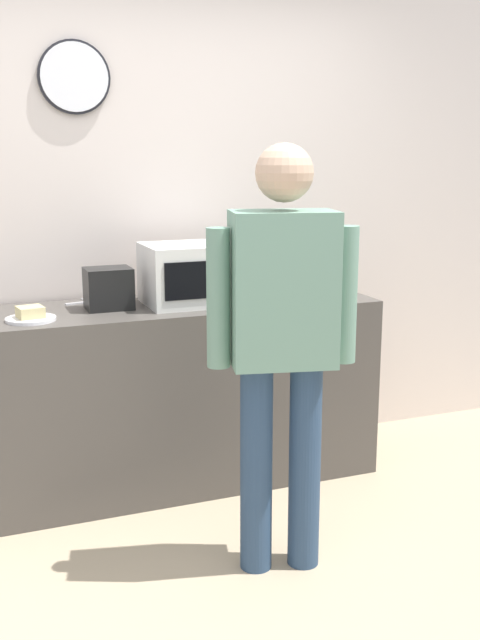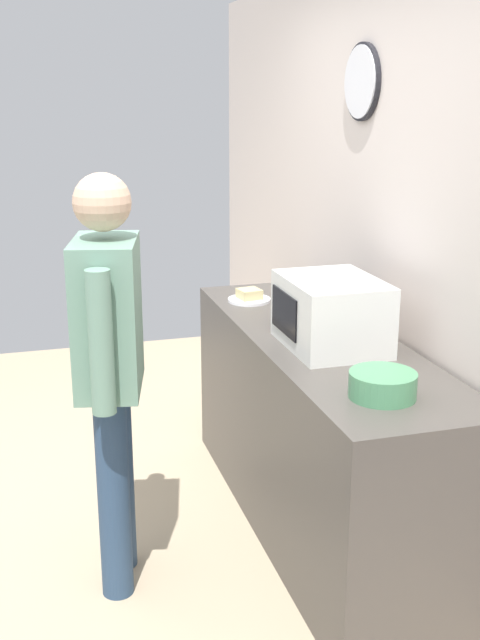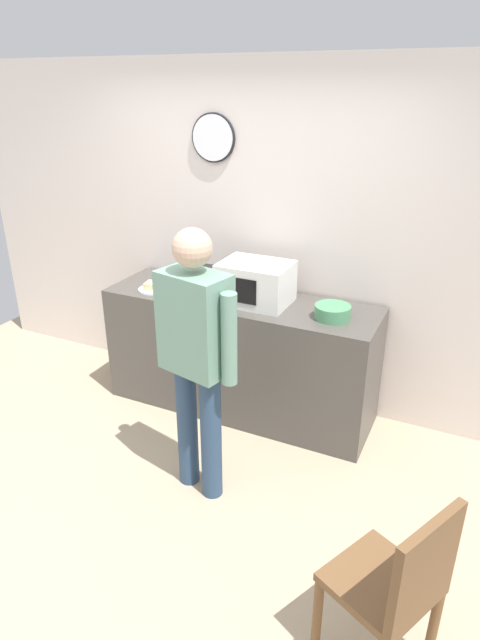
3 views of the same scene
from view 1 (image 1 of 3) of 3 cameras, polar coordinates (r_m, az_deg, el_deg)
name	(u,v)px [view 1 (image 1 of 3)]	position (r m, az deg, el deg)	size (l,w,h in m)	color
ground_plane	(255,609)	(3.01, 1.15, -21.21)	(6.00, 6.00, 0.00)	tan
back_wall	(142,225)	(4.04, -7.51, 7.21)	(5.40, 0.13, 2.60)	silver
kitchen_counter	(171,394)	(3.86, -5.26, -5.66)	(2.09, 0.62, 0.94)	#4C4742
microwave	(195,274)	(3.74, -3.48, 3.55)	(0.50, 0.39, 0.30)	silver
sandwich_plate	(31,316)	(3.49, -15.71, 0.30)	(0.22, 0.22, 0.07)	white
salad_bowl	(305,288)	(3.94, 5.01, 2.46)	(0.25, 0.25, 0.09)	#4C8E60
toaster	(109,288)	(3.66, -10.01, 2.39)	(0.22, 0.18, 0.20)	black
fork_utensil	(81,303)	(3.84, -12.02, 1.31)	(0.17, 0.02, 0.01)	silver
spoon_utensil	(98,298)	(3.95, -10.82, 1.67)	(0.17, 0.02, 0.01)	silver
person_standing	(282,330)	(2.90, 3.25, -0.76)	(0.58, 0.32, 1.72)	navy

